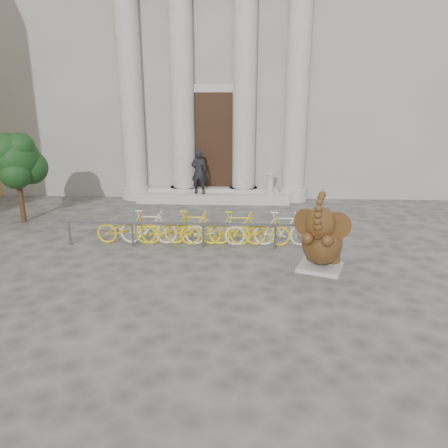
{
  "coord_description": "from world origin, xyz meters",
  "views": [
    {
      "loc": [
        1.25,
        -7.63,
        4.17
      ],
      "look_at": [
        0.76,
        2.57,
        1.1
      ],
      "focal_mm": 35.0,
      "sensor_mm": 36.0,
      "label": 1
    }
  ],
  "objects_px": {
    "elephant_statue": "(322,241)",
    "bike_rack": "(203,228)",
    "pedestrian": "(199,172)",
    "tree": "(16,160)"
  },
  "relations": [
    {
      "from": "pedestrian",
      "to": "tree",
      "type": "bearing_deg",
      "value": 37.84
    },
    {
      "from": "elephant_statue",
      "to": "bike_rack",
      "type": "distance_m",
      "value": 3.49
    },
    {
      "from": "elephant_statue",
      "to": "pedestrian",
      "type": "xyz_separation_m",
      "value": [
        -3.66,
        6.71,
        0.48
      ]
    },
    {
      "from": "pedestrian",
      "to": "elephant_statue",
      "type": "bearing_deg",
      "value": 127.87
    },
    {
      "from": "elephant_statue",
      "to": "pedestrian",
      "type": "bearing_deg",
      "value": 138.45
    },
    {
      "from": "bike_rack",
      "to": "tree",
      "type": "distance_m",
      "value": 6.71
    },
    {
      "from": "elephant_statue",
      "to": "bike_rack",
      "type": "height_order",
      "value": "elephant_statue"
    },
    {
      "from": "bike_rack",
      "to": "pedestrian",
      "type": "bearing_deg",
      "value": 97.22
    },
    {
      "from": "bike_rack",
      "to": "tree",
      "type": "xyz_separation_m",
      "value": [
        -6.23,
        1.95,
        1.58
      ]
    },
    {
      "from": "tree",
      "to": "bike_rack",
      "type": "bearing_deg",
      "value": -17.37
    }
  ]
}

